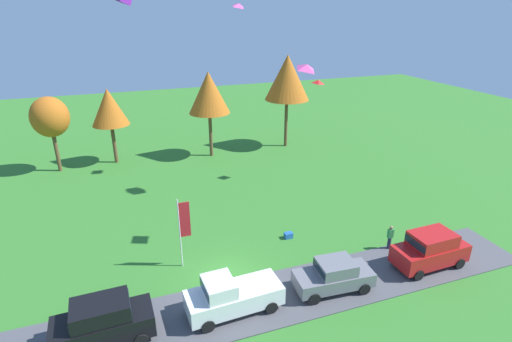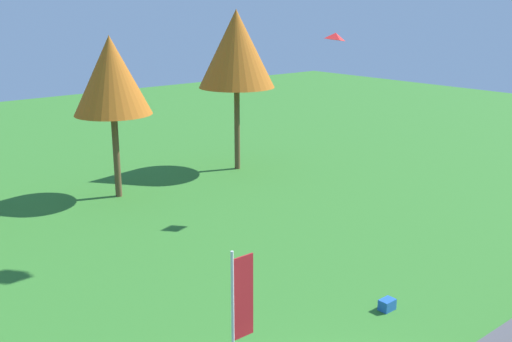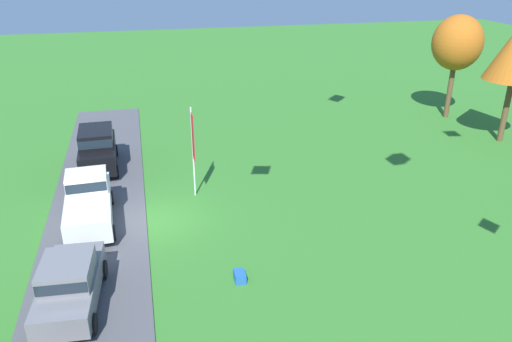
{
  "view_description": "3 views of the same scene",
  "coord_description": "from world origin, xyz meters",
  "px_view_note": "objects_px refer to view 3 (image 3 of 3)",
  "views": [
    {
      "loc": [
        -4.92,
        -18.86,
        14.89
      ],
      "look_at": [
        2.99,
        3.18,
        5.2
      ],
      "focal_mm": 28.0,
      "sensor_mm": 36.0,
      "label": 1
    },
    {
      "loc": [
        -10.67,
        -8.8,
        10.47
      ],
      "look_at": [
        1.81,
        5.94,
        5.08
      ],
      "focal_mm": 42.0,
      "sensor_mm": 36.0,
      "label": 2
    },
    {
      "loc": [
        20.25,
        -0.14,
        11.28
      ],
      "look_at": [
        2.81,
        4.0,
        3.3
      ],
      "focal_mm": 35.0,
      "sensor_mm": 36.0,
      "label": 3
    }
  ],
  "objects_px": {
    "car_suv_mid_row": "(97,147)",
    "cooler_box": "(240,276)",
    "car_pickup_near_entrance": "(88,201)",
    "tree_right_of_center": "(457,43)",
    "flag_banner": "(193,143)",
    "car_sedan_far_end": "(69,282)"
  },
  "relations": [
    {
      "from": "car_pickup_near_entrance",
      "to": "cooler_box",
      "type": "distance_m",
      "value": 8.15
    },
    {
      "from": "car_sedan_far_end",
      "to": "tree_right_of_center",
      "type": "xyz_separation_m",
      "value": [
        -16.13,
        24.66,
        4.3
      ]
    },
    {
      "from": "car_pickup_near_entrance",
      "to": "car_sedan_far_end",
      "type": "distance_m",
      "value": 5.95
    },
    {
      "from": "flag_banner",
      "to": "cooler_box",
      "type": "xyz_separation_m",
      "value": [
        7.26,
        0.73,
        -2.69
      ]
    },
    {
      "from": "car_sedan_far_end",
      "to": "tree_right_of_center",
      "type": "distance_m",
      "value": 29.78
    },
    {
      "from": "car_pickup_near_entrance",
      "to": "flag_banner",
      "type": "xyz_separation_m",
      "value": [
        -1.45,
        4.91,
        1.79
      ]
    },
    {
      "from": "cooler_box",
      "to": "car_sedan_far_end",
      "type": "bearing_deg",
      "value": -88.7
    },
    {
      "from": "car_sedan_far_end",
      "to": "flag_banner",
      "type": "bearing_deg",
      "value": 145.21
    },
    {
      "from": "car_suv_mid_row",
      "to": "flag_banner",
      "type": "bearing_deg",
      "value": 45.37
    },
    {
      "from": "car_sedan_far_end",
      "to": "cooler_box",
      "type": "bearing_deg",
      "value": 91.3
    },
    {
      "from": "car_suv_mid_row",
      "to": "cooler_box",
      "type": "bearing_deg",
      "value": 24.79
    },
    {
      "from": "flag_banner",
      "to": "cooler_box",
      "type": "bearing_deg",
      "value": 5.77
    },
    {
      "from": "car_pickup_near_entrance",
      "to": "car_sedan_far_end",
      "type": "height_order",
      "value": "car_pickup_near_entrance"
    },
    {
      "from": "car_suv_mid_row",
      "to": "car_sedan_far_end",
      "type": "distance_m",
      "value": 12.16
    },
    {
      "from": "tree_right_of_center",
      "to": "cooler_box",
      "type": "distance_m",
      "value": 25.21
    },
    {
      "from": "flag_banner",
      "to": "cooler_box",
      "type": "relative_size",
      "value": 8.16
    },
    {
      "from": "car_sedan_far_end",
      "to": "flag_banner",
      "type": "relative_size",
      "value": 0.99
    },
    {
      "from": "car_suv_mid_row",
      "to": "car_pickup_near_entrance",
      "type": "relative_size",
      "value": 0.92
    },
    {
      "from": "tree_right_of_center",
      "to": "flag_banner",
      "type": "xyz_separation_m",
      "value": [
        8.74,
        -19.52,
        -2.45
      ]
    },
    {
      "from": "car_sedan_far_end",
      "to": "cooler_box",
      "type": "distance_m",
      "value": 5.93
    },
    {
      "from": "cooler_box",
      "to": "flag_banner",
      "type": "bearing_deg",
      "value": -174.23
    },
    {
      "from": "car_suv_mid_row",
      "to": "cooler_box",
      "type": "xyz_separation_m",
      "value": [
        12.02,
        5.55,
        -1.1
      ]
    }
  ]
}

